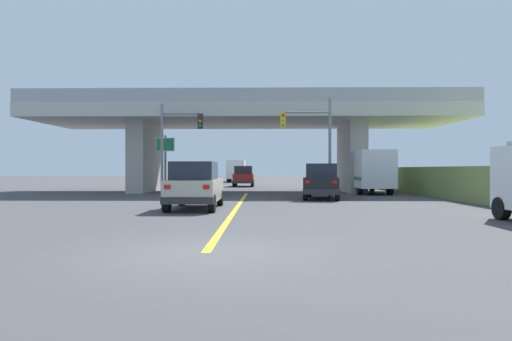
{
  "coord_description": "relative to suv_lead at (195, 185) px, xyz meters",
  "views": [
    {
      "loc": [
        1.17,
        -8.87,
        1.71
      ],
      "look_at": [
        0.76,
        16.45,
        1.63
      ],
      "focal_mm": 30.68,
      "sensor_mm": 36.0,
      "label": 1
    }
  ],
  "objects": [
    {
      "name": "ground",
      "position": [
        1.74,
        14.43,
        -1.01
      ],
      "size": [
        160.0,
        160.0,
        0.0
      ],
      "primitive_type": "plane",
      "color": "#424244"
    },
    {
      "name": "overpass_bridge",
      "position": [
        1.74,
        14.43,
        4.07
      ],
      "size": [
        31.0,
        9.22,
        7.05
      ],
      "color": "#B7B5AD",
      "rests_on": "ground"
    },
    {
      "name": "lane_divider_stripe",
      "position": [
        1.74,
        1.1,
        -1.01
      ],
      "size": [
        0.2,
        21.81,
        0.01
      ],
      "primitive_type": "cube",
      "color": "yellow",
      "rests_on": "ground"
    },
    {
      "name": "suv_lead",
      "position": [
        0.0,
        0.0,
        0.0
      ],
      "size": [
        2.05,
        4.41,
        2.02
      ],
      "color": "#B7B29E",
      "rests_on": "ground"
    },
    {
      "name": "suv_crossing",
      "position": [
        6.31,
        6.48,
        -0.0
      ],
      "size": [
        2.6,
        4.63,
        2.02
      ],
      "rotation": [
        0.0,
        0.0,
        -0.16
      ],
      "color": "black",
      "rests_on": "ground"
    },
    {
      "name": "box_truck",
      "position": [
        10.36,
        12.58,
        0.57
      ],
      "size": [
        2.33,
        7.03,
        2.98
      ],
      "color": "silver",
      "rests_on": "ground"
    },
    {
      "name": "sedan_oncoming",
      "position": [
        0.98,
        24.52,
        -0.0
      ],
      "size": [
        2.01,
        4.3,
        2.02
      ],
      "color": "maroon",
      "rests_on": "ground"
    },
    {
      "name": "traffic_signal_nearside",
      "position": [
        6.03,
        8.22,
        2.76
      ],
      "size": [
        3.13,
        0.36,
        6.06
      ],
      "color": "slate",
      "rests_on": "ground"
    },
    {
      "name": "traffic_signal_farside",
      "position": [
        -2.68,
        9.01,
        2.7
      ],
      "size": [
        2.7,
        0.36,
        5.86
      ],
      "color": "slate",
      "rests_on": "ground"
    },
    {
      "name": "highway_sign",
      "position": [
        -3.8,
        11.14,
        1.86
      ],
      "size": [
        1.29,
        0.17,
        4.02
      ],
      "color": "#56595E",
      "rests_on": "ground"
    },
    {
      "name": "semi_truck_distant",
      "position": [
        -0.67,
        39.96,
        0.53
      ],
      "size": [
        2.33,
        6.49,
        2.91
      ],
      "color": "navy",
      "rests_on": "ground"
    }
  ]
}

